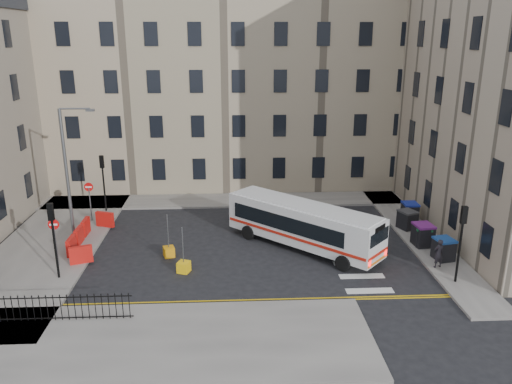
{
  "coord_description": "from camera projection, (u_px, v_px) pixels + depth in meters",
  "views": [
    {
      "loc": [
        -2.85,
        -28.13,
        12.25
      ],
      "look_at": [
        -1.37,
        1.37,
        3.0
      ],
      "focal_mm": 35.0,
      "sensor_mm": 36.0,
      "label": 1
    }
  ],
  "objects": [
    {
      "name": "terrace_north",
      "position": [
        182.0,
        81.0,
        42.47
      ],
      "size": [
        38.3,
        10.8,
        17.2
      ],
      "color": "gray",
      "rests_on": "ground"
    },
    {
      "name": "pavement_sw",
      "position": [
        135.0,
        343.0,
        20.72
      ],
      "size": [
        20.0,
        6.0,
        0.15
      ],
      "primitive_type": "cube",
      "color": "slate",
      "rests_on": "ground"
    },
    {
      "name": "bollard_chevron",
      "position": [
        169.0,
        252.0,
        28.9
      ],
      "size": [
        0.76,
        0.76,
        0.6
      ],
      "primitive_type": "cube",
      "rotation": [
        0.0,
        0.0,
        0.31
      ],
      "color": "orange",
      "rests_on": "ground"
    },
    {
      "name": "iron_railings",
      "position": [
        44.0,
        308.0,
        22.03
      ],
      "size": [
        7.8,
        0.04,
        1.2
      ],
      "color": "black",
      "rests_on": "pavement_sw"
    },
    {
      "name": "pavement_east",
      "position": [
        402.0,
        218.0,
        34.83
      ],
      "size": [
        2.4,
        26.0,
        0.15
      ],
      "primitive_type": "cube",
      "color": "slate",
      "rests_on": "ground"
    },
    {
      "name": "pavement_west",
      "position": [
        53.0,
        242.0,
        30.87
      ],
      "size": [
        6.0,
        22.0,
        0.15
      ],
      "primitive_type": "cube",
      "color": "slate",
      "rests_on": "ground"
    },
    {
      "name": "roadworks_barriers",
      "position": [
        85.0,
        236.0,
        30.32
      ],
      "size": [
        1.66,
        6.26,
        1.0
      ],
      "color": "red",
      "rests_on": "pavement_west"
    },
    {
      "name": "wheelie_bin_c",
      "position": [
        423.0,
        236.0,
        30.05
      ],
      "size": [
        1.11,
        1.21,
        1.16
      ],
      "rotation": [
        0.0,
        0.0,
        -0.2
      ],
      "color": "black",
      "rests_on": "pavement_east"
    },
    {
      "name": "no_entry_south",
      "position": [
        55.0,
        233.0,
        27.01
      ],
      "size": [
        0.6,
        0.08,
        3.0
      ],
      "color": "#595B5E",
      "rests_on": "pavement_west"
    },
    {
      "name": "traffic_light_sw",
      "position": [
        53.0,
        229.0,
        25.36
      ],
      "size": [
        0.28,
        0.22,
        4.1
      ],
      "color": "black",
      "rests_on": "pavement_west"
    },
    {
      "name": "wheelie_bin_a",
      "position": [
        444.0,
        249.0,
        28.14
      ],
      "size": [
        1.18,
        1.3,
        1.24
      ],
      "rotation": [
        0.0,
        0.0,
        0.2
      ],
      "color": "black",
      "rests_on": "pavement_east"
    },
    {
      "name": "wheelie_bin_d",
      "position": [
        407.0,
        219.0,
        32.67
      ],
      "size": [
        1.32,
        1.4,
        1.22
      ],
      "rotation": [
        0.0,
        0.0,
        0.4
      ],
      "color": "black",
      "rests_on": "pavement_east"
    },
    {
      "name": "traffic_light_nw",
      "position": [
        103.0,
        174.0,
        35.37
      ],
      "size": [
        0.28,
        0.22,
        4.1
      ],
      "color": "black",
      "rests_on": "pavement_west"
    },
    {
      "name": "ground",
      "position": [
        279.0,
        245.0,
        30.61
      ],
      "size": [
        120.0,
        120.0,
        0.0
      ],
      "primitive_type": "plane",
      "color": "black",
      "rests_on": "ground"
    },
    {
      "name": "streetlamp",
      "position": [
        66.0,
        171.0,
        30.6
      ],
      "size": [
        0.5,
        0.22,
        8.14
      ],
      "color": "#595B5E",
      "rests_on": "pavement_west"
    },
    {
      "name": "pavement_north",
      "position": [
        191.0,
        201.0,
        38.5
      ],
      "size": [
        36.0,
        3.2,
        0.15
      ],
      "primitive_type": "cube",
      "color": "slate",
      "rests_on": "ground"
    },
    {
      "name": "pedestrian",
      "position": [
        439.0,
        253.0,
        27.09
      ],
      "size": [
        0.67,
        0.53,
        1.63
      ],
      "primitive_type": "imported",
      "rotation": [
        0.0,
        0.0,
        3.41
      ],
      "color": "black",
      "rests_on": "pavement_east"
    },
    {
      "name": "wheelie_bin_b",
      "position": [
        423.0,
        235.0,
        30.0
      ],
      "size": [
        1.19,
        1.33,
        1.34
      ],
      "rotation": [
        0.0,
        0.0,
        0.11
      ],
      "color": "black",
      "rests_on": "pavement_east"
    },
    {
      "name": "wheelie_bin_e",
      "position": [
        410.0,
        212.0,
        34.06
      ],
      "size": [
        1.01,
        1.16,
        1.26
      ],
      "rotation": [
        0.0,
        0.0,
        -0.01
      ],
      "color": "black",
      "rests_on": "pavement_east"
    },
    {
      "name": "traffic_light_east",
      "position": [
        462.0,
        232.0,
        24.92
      ],
      "size": [
        0.28,
        0.22,
        4.1
      ],
      "color": "black",
      "rests_on": "pavement_east"
    },
    {
      "name": "bollard_yellow",
      "position": [
        184.0,
        267.0,
        27.01
      ],
      "size": [
        0.77,
        0.77,
        0.6
      ],
      "primitive_type": "cube",
      "rotation": [
        0.0,
        0.0,
        -0.36
      ],
      "color": "yellow",
      "rests_on": "ground"
    },
    {
      "name": "bus",
      "position": [
        303.0,
        223.0,
        29.76
      ],
      "size": [
        8.78,
        8.46,
        2.71
      ],
      "rotation": [
        0.0,
        0.0,
        0.81
      ],
      "color": "silver",
      "rests_on": "ground"
    },
    {
      "name": "no_entry_north",
      "position": [
        89.0,
        194.0,
        33.68
      ],
      "size": [
        0.6,
        0.08,
        3.0
      ],
      "color": "#595B5E",
      "rests_on": "pavement_west"
    }
  ]
}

